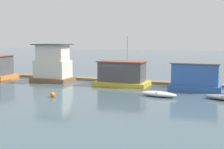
% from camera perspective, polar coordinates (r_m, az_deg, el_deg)
% --- Properties ---
extents(ground_plane, '(200.00, 200.00, 0.00)m').
position_cam_1_polar(ground_plane, '(38.11, 0.53, -1.92)').
color(ground_plane, '#475B66').
extents(dock_walkway, '(51.00, 1.78, 0.30)m').
position_cam_1_polar(dock_walkway, '(40.97, 2.03, -1.08)').
color(dock_walkway, '#846B4C').
rests_on(dock_walkway, ground_plane).
extents(houseboat_brown, '(5.04, 3.52, 4.92)m').
position_cam_1_polar(houseboat_brown, '(41.62, -10.78, 1.75)').
color(houseboat_brown, brown).
rests_on(houseboat_brown, ground_plane).
extents(houseboat_yellow, '(6.43, 3.70, 5.89)m').
position_cam_1_polar(houseboat_yellow, '(37.73, 1.84, 0.09)').
color(houseboat_yellow, gold).
rests_on(houseboat_yellow, ground_plane).
extents(houseboat_blue, '(5.52, 4.01, 3.07)m').
position_cam_1_polar(houseboat_blue, '(35.91, 15.05, -0.35)').
color(houseboat_blue, '#3866B7').
rests_on(houseboat_blue, ground_plane).
extents(dinghy_white, '(3.86, 1.86, 0.51)m').
position_cam_1_polar(dinghy_white, '(31.17, 8.50, -3.52)').
color(dinghy_white, white).
rests_on(dinghy_white, ground_plane).
extents(dinghy_grey, '(3.74, 2.14, 0.48)m').
position_cam_1_polar(dinghy_grey, '(30.97, 19.84, -3.97)').
color(dinghy_grey, gray).
rests_on(dinghy_grey, ground_plane).
extents(buoy_orange, '(0.49, 0.49, 0.49)m').
position_cam_1_polar(buoy_orange, '(31.01, -10.83, -3.65)').
color(buoy_orange, orange).
rests_on(buoy_orange, ground_plane).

